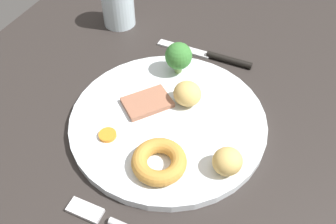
# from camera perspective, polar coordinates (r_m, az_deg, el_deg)

# --- Properties ---
(dining_table) EXTENTS (1.20, 0.84, 0.04)m
(dining_table) POSITION_cam_1_polar(r_m,az_deg,el_deg) (0.51, -0.31, -6.14)
(dining_table) COLOR #2B2623
(dining_table) RESTS_ON ground
(dinner_plate) EXTENTS (0.30, 0.30, 0.01)m
(dinner_plate) POSITION_cam_1_polar(r_m,az_deg,el_deg) (0.52, -0.00, -1.29)
(dinner_plate) COLOR white
(dinner_plate) RESTS_ON dining_table
(meat_slice_main) EXTENTS (0.09, 0.09, 0.01)m
(meat_slice_main) POSITION_cam_1_polar(r_m,az_deg,el_deg) (0.53, -3.54, 1.64)
(meat_slice_main) COLOR #9E664C
(meat_slice_main) RESTS_ON dinner_plate
(yorkshire_pudding) EXTENTS (0.07, 0.07, 0.02)m
(yorkshire_pudding) POSITION_cam_1_polar(r_m,az_deg,el_deg) (0.45, -1.52, -8.34)
(yorkshire_pudding) COLOR #C68938
(yorkshire_pudding) RESTS_ON dinner_plate
(roast_potato_left) EXTENTS (0.06, 0.06, 0.04)m
(roast_potato_left) POSITION_cam_1_polar(r_m,az_deg,el_deg) (0.52, 3.30, 3.13)
(roast_potato_left) COLOR #D8B260
(roast_potato_left) RESTS_ON dinner_plate
(roast_potato_right) EXTENTS (0.06, 0.05, 0.04)m
(roast_potato_right) POSITION_cam_1_polar(r_m,az_deg,el_deg) (0.44, 10.02, -8.20)
(roast_potato_right) COLOR #D8B260
(roast_potato_right) RESTS_ON dinner_plate
(carrot_coin_front) EXTENTS (0.03, 0.03, 0.01)m
(carrot_coin_front) POSITION_cam_1_polar(r_m,az_deg,el_deg) (0.49, -10.19, -3.84)
(carrot_coin_front) COLOR orange
(carrot_coin_front) RESTS_ON dinner_plate
(broccoli_floret) EXTENTS (0.05, 0.05, 0.06)m
(broccoli_floret) POSITION_cam_1_polar(r_m,az_deg,el_deg) (0.57, 1.79, 9.40)
(broccoli_floret) COLOR #8CB766
(broccoli_floret) RESTS_ON dinner_plate
(knife) EXTENTS (0.03, 0.19, 0.01)m
(knife) POSITION_cam_1_polar(r_m,az_deg,el_deg) (0.64, 7.43, 9.43)
(knife) COLOR black
(knife) RESTS_ON dining_table
(water_glass) EXTENTS (0.07, 0.07, 0.09)m
(water_glass) POSITION_cam_1_polar(r_m,az_deg,el_deg) (0.72, -8.48, 17.65)
(water_glass) COLOR silver
(water_glass) RESTS_ON dining_table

